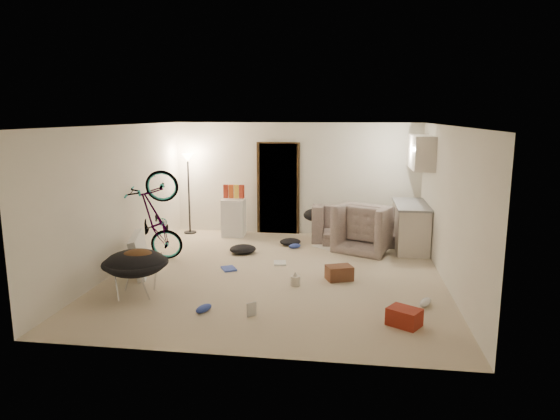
# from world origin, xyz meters

# --- Properties ---
(floor) EXTENTS (5.50, 6.00, 0.02)m
(floor) POSITION_xyz_m (0.00, 0.00, -0.01)
(floor) COLOR beige
(floor) RESTS_ON ground
(ceiling) EXTENTS (5.50, 6.00, 0.02)m
(ceiling) POSITION_xyz_m (0.00, 0.00, 2.51)
(ceiling) COLOR white
(ceiling) RESTS_ON wall_back
(wall_back) EXTENTS (5.50, 0.02, 2.50)m
(wall_back) POSITION_xyz_m (0.00, 3.01, 1.25)
(wall_back) COLOR white
(wall_back) RESTS_ON floor
(wall_front) EXTENTS (5.50, 0.02, 2.50)m
(wall_front) POSITION_xyz_m (0.00, -3.01, 1.25)
(wall_front) COLOR white
(wall_front) RESTS_ON floor
(wall_left) EXTENTS (0.02, 6.00, 2.50)m
(wall_left) POSITION_xyz_m (-2.76, 0.00, 1.25)
(wall_left) COLOR white
(wall_left) RESTS_ON floor
(wall_right) EXTENTS (0.02, 6.00, 2.50)m
(wall_right) POSITION_xyz_m (2.76, 0.00, 1.25)
(wall_right) COLOR white
(wall_right) RESTS_ON floor
(doorway) EXTENTS (0.85, 0.10, 2.04)m
(doorway) POSITION_xyz_m (-0.40, 2.97, 1.02)
(doorway) COLOR black
(doorway) RESTS_ON floor
(door_trim) EXTENTS (0.97, 0.04, 2.10)m
(door_trim) POSITION_xyz_m (-0.40, 2.94, 1.02)
(door_trim) COLOR #322211
(door_trim) RESTS_ON floor
(floor_lamp) EXTENTS (0.28, 0.28, 1.81)m
(floor_lamp) POSITION_xyz_m (-2.40, 2.65, 1.31)
(floor_lamp) COLOR black
(floor_lamp) RESTS_ON floor
(kitchen_counter) EXTENTS (0.60, 1.50, 0.88)m
(kitchen_counter) POSITION_xyz_m (2.43, 2.00, 0.44)
(kitchen_counter) COLOR beige
(kitchen_counter) RESTS_ON floor
(counter_top) EXTENTS (0.64, 1.54, 0.04)m
(counter_top) POSITION_xyz_m (2.43, 2.00, 0.90)
(counter_top) COLOR gray
(counter_top) RESTS_ON kitchen_counter
(kitchen_uppers) EXTENTS (0.38, 1.40, 0.65)m
(kitchen_uppers) POSITION_xyz_m (2.56, 2.00, 1.95)
(kitchen_uppers) COLOR beige
(kitchen_uppers) RESTS_ON wall_right
(sofa) EXTENTS (2.05, 0.82, 0.60)m
(sofa) POSITION_xyz_m (1.45, 2.45, 0.30)
(sofa) COLOR #3B423A
(sofa) RESTS_ON floor
(armchair) EXTENTS (1.36, 1.30, 0.69)m
(armchair) POSITION_xyz_m (1.62, 1.83, 0.35)
(armchair) COLOR #3B423A
(armchair) RESTS_ON floor
(bicycle) EXTENTS (1.84, 1.04, 1.00)m
(bicycle) POSITION_xyz_m (-2.30, 0.43, 0.45)
(bicycle) COLOR black
(bicycle) RESTS_ON floor
(book_asset) EXTENTS (0.24, 0.25, 0.02)m
(book_asset) POSITION_xyz_m (-0.12, -1.92, 0.01)
(book_asset) COLOR maroon
(book_asset) RESTS_ON floor
(mini_fridge) EXTENTS (0.51, 0.51, 0.83)m
(mini_fridge) POSITION_xyz_m (-1.35, 2.55, 0.41)
(mini_fridge) COLOR white
(mini_fridge) RESTS_ON floor
(snack_box_0) EXTENTS (0.10, 0.07, 0.30)m
(snack_box_0) POSITION_xyz_m (-1.52, 2.55, 1.00)
(snack_box_0) COLOR maroon
(snack_box_0) RESTS_ON mini_fridge
(snack_box_1) EXTENTS (0.10, 0.07, 0.30)m
(snack_box_1) POSITION_xyz_m (-1.40, 2.55, 1.00)
(snack_box_1) COLOR #C14918
(snack_box_1) RESTS_ON mini_fridge
(snack_box_2) EXTENTS (0.11, 0.08, 0.30)m
(snack_box_2) POSITION_xyz_m (-1.28, 2.55, 1.00)
(snack_box_2) COLOR gold
(snack_box_2) RESTS_ON mini_fridge
(snack_box_3) EXTENTS (0.12, 0.09, 0.30)m
(snack_box_3) POSITION_xyz_m (-1.16, 2.55, 1.00)
(snack_box_3) COLOR maroon
(snack_box_3) RESTS_ON mini_fridge
(saucer_chair) EXTENTS (0.98, 0.98, 0.69)m
(saucer_chair) POSITION_xyz_m (-1.93, -1.33, 0.41)
(saucer_chair) COLOR silver
(saucer_chair) RESTS_ON floor
(hoodie) EXTENTS (0.61, 0.57, 0.22)m
(hoodie) POSITION_xyz_m (-1.88, -1.36, 0.61)
(hoodie) COLOR #4B2F1A
(hoodie) RESTS_ON saucer_chair
(sofa_drape) EXTENTS (0.59, 0.50, 0.28)m
(sofa_drape) POSITION_xyz_m (0.50, 2.45, 0.54)
(sofa_drape) COLOR black
(sofa_drape) RESTS_ON sofa
(tv_box) EXTENTS (0.54, 1.06, 0.69)m
(tv_box) POSITION_xyz_m (-2.30, -0.33, 0.34)
(tv_box) COLOR silver
(tv_box) RESTS_ON floor
(drink_case_a) EXTENTS (0.49, 0.43, 0.23)m
(drink_case_a) POSITION_xyz_m (1.06, -0.19, 0.12)
(drink_case_a) COLOR brown
(drink_case_a) RESTS_ON floor
(drink_case_b) EXTENTS (0.49, 0.46, 0.23)m
(drink_case_b) POSITION_xyz_m (1.93, -1.89, 0.11)
(drink_case_b) COLOR maroon
(drink_case_b) RESTS_ON floor
(juicer) EXTENTS (0.16, 0.16, 0.22)m
(juicer) POSITION_xyz_m (0.38, -0.57, 0.09)
(juicer) COLOR beige
(juicer) RESTS_ON floor
(newspaper) EXTENTS (0.73, 0.71, 0.01)m
(newspaper) POSITION_xyz_m (0.80, 1.86, 0.00)
(newspaper) COLOR silver
(newspaper) RESTS_ON floor
(book_blue) EXTENTS (0.34, 0.37, 0.03)m
(book_blue) POSITION_xyz_m (-0.87, 0.10, 0.02)
(book_blue) COLOR #3046AE
(book_blue) RESTS_ON floor
(book_white) EXTENTS (0.26, 0.32, 0.03)m
(book_white) POSITION_xyz_m (-0.03, 0.57, 0.01)
(book_white) COLOR silver
(book_white) RESTS_ON floor
(shoe_0) EXTENTS (0.28, 0.23, 0.10)m
(shoe_0) POSITION_xyz_m (0.12, 1.65, 0.05)
(shoe_0) COLOR #3046AE
(shoe_0) RESTS_ON floor
(shoe_2) EXTENTS (0.23, 0.31, 0.11)m
(shoe_2) POSITION_xyz_m (-0.75, -1.82, 0.05)
(shoe_2) COLOR #3046AE
(shoe_2) RESTS_ON floor
(shoe_4) EXTENTS (0.25, 0.32, 0.11)m
(shoe_4) POSITION_xyz_m (2.30, -1.17, 0.06)
(shoe_4) COLOR white
(shoe_4) RESTS_ON floor
(clothes_lump_a) EXTENTS (0.63, 0.58, 0.17)m
(clothes_lump_a) POSITION_xyz_m (-0.84, 1.15, 0.08)
(clothes_lump_a) COLOR black
(clothes_lump_a) RESTS_ON floor
(clothes_lump_b) EXTENTS (0.57, 0.54, 0.14)m
(clothes_lump_b) POSITION_xyz_m (0.00, 1.91, 0.07)
(clothes_lump_b) COLOR black
(clothes_lump_b) RESTS_ON floor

